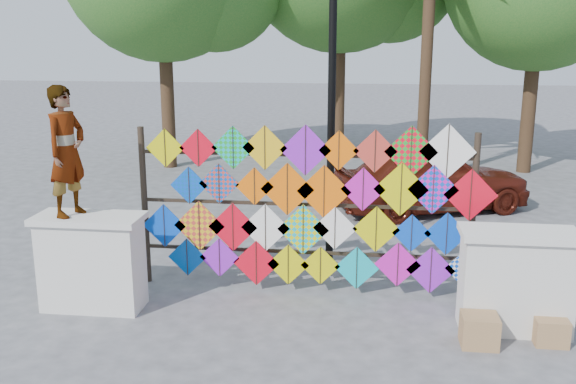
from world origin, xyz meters
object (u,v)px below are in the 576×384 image
object	(u,v)px
sedan	(431,179)
vendor_woman	(67,151)
lamppost	(332,93)
kite_rack	(313,208)

from	to	relation	value
sedan	vendor_woman	bearing A→B (deg)	114.42
sedan	lamppost	bearing A→B (deg)	127.48
sedan	lamppost	size ratio (longest dim) A/B	0.90
kite_rack	sedan	bearing A→B (deg)	65.78
kite_rack	vendor_woman	bearing A→B (deg)	-163.19
sedan	lamppost	world-z (taller)	lamppost
kite_rack	vendor_woman	size ratio (longest dim) A/B	2.96
lamppost	sedan	bearing A→B (deg)	60.05
kite_rack	lamppost	world-z (taller)	lamppost
kite_rack	sedan	world-z (taller)	kite_rack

